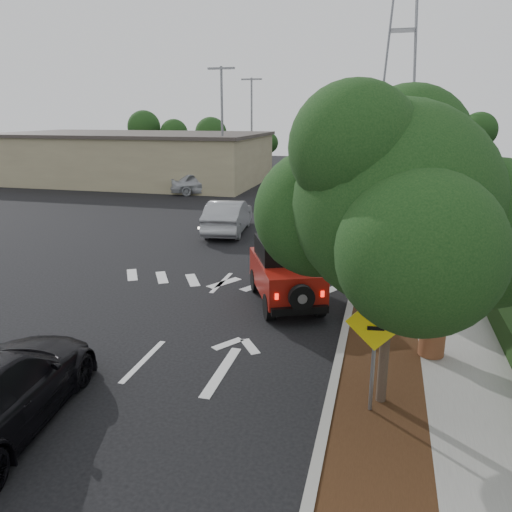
% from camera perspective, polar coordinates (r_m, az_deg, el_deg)
% --- Properties ---
extents(ground, '(120.00, 120.00, 0.00)m').
position_cam_1_polar(ground, '(12.66, -12.74, -11.63)').
color(ground, black).
rests_on(ground, ground).
extents(curb, '(0.20, 70.00, 0.15)m').
position_cam_1_polar(curb, '(22.63, 12.09, 1.03)').
color(curb, '#9E9B93').
rests_on(curb, ground).
extents(planting_strip, '(1.80, 70.00, 0.12)m').
position_cam_1_polar(planting_strip, '(22.62, 14.62, 0.82)').
color(planting_strip, black).
rests_on(planting_strip, ground).
extents(sidewalk, '(2.00, 70.00, 0.12)m').
position_cam_1_polar(sidewalk, '(22.72, 19.40, 0.48)').
color(sidewalk, gray).
rests_on(sidewalk, ground).
extents(hedge, '(0.80, 70.00, 0.80)m').
position_cam_1_polar(hedge, '(22.80, 22.98, 1.06)').
color(hedge, black).
rests_on(hedge, ground).
extents(commercial_building, '(22.00, 12.00, 4.00)m').
position_cam_1_polar(commercial_building, '(45.42, -13.83, 10.78)').
color(commercial_building, gray).
rests_on(commercial_building, ground).
extents(transmission_tower, '(7.00, 4.00, 28.00)m').
position_cam_1_polar(transmission_tower, '(58.17, 15.33, 9.75)').
color(transmission_tower, slate).
rests_on(transmission_tower, ground).
extents(street_tree_near, '(3.80, 3.80, 5.92)m').
position_cam_1_polar(street_tree_near, '(11.02, 13.99, -16.19)').
color(street_tree_near, black).
rests_on(street_tree_near, ground).
extents(street_tree_mid, '(3.20, 3.20, 5.32)m').
position_cam_1_polar(street_tree_mid, '(17.37, 14.44, -3.97)').
color(street_tree_mid, black).
rests_on(street_tree_mid, ground).
extents(street_tree_far, '(3.40, 3.40, 5.62)m').
position_cam_1_polar(street_tree_far, '(23.60, 14.63, 1.29)').
color(street_tree_far, black).
rests_on(street_tree_far, ground).
extents(light_pole_a, '(2.00, 0.22, 9.00)m').
position_cam_1_polar(light_pole_a, '(38.24, -3.74, 7.28)').
color(light_pole_a, slate).
rests_on(light_pole_a, ground).
extents(light_pole_b, '(2.00, 0.22, 9.00)m').
position_cam_1_polar(light_pole_b, '(49.92, -0.49, 9.36)').
color(light_pole_b, slate).
rests_on(light_pole_b, ground).
extents(red_jeep, '(3.04, 4.10, 2.00)m').
position_cam_1_polar(red_jeep, '(15.74, 3.27, -1.65)').
color(red_jeep, black).
rests_on(red_jeep, ground).
extents(silver_suv_ahead, '(2.35, 4.88, 1.34)m').
position_cam_1_polar(silver_suv_ahead, '(20.53, 5.29, 1.51)').
color(silver_suv_ahead, '#AAAEB2').
rests_on(silver_suv_ahead, ground).
extents(silver_sedan_oncoming, '(2.32, 5.13, 1.63)m').
position_cam_1_polar(silver_sedan_oncoming, '(25.09, -3.22, 4.56)').
color(silver_sedan_oncoming, '#97999E').
rests_on(silver_sedan_oncoming, ground).
extents(parked_suv, '(5.29, 3.78, 1.67)m').
position_cam_1_polar(parked_suv, '(37.46, -5.96, 8.34)').
color(parked_suv, '#B6BABF').
rests_on(parked_suv, ground).
extents(speed_hump_sign, '(1.14, 0.16, 2.45)m').
position_cam_1_polar(speed_hump_sign, '(9.84, 13.45, -9.03)').
color(speed_hump_sign, slate).
rests_on(speed_hump_sign, ground).
extents(terracotta_planter, '(0.77, 0.77, 1.34)m').
position_cam_1_polar(terracotta_planter, '(12.79, 19.64, -7.44)').
color(terracotta_planter, brown).
rests_on(terracotta_planter, ground).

